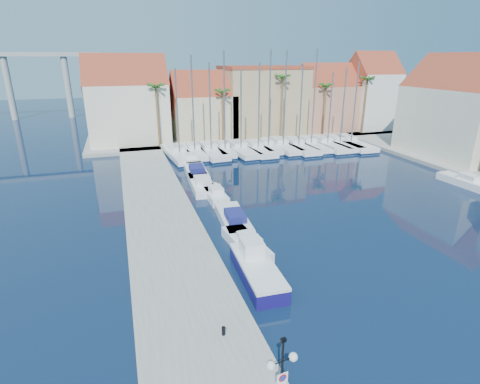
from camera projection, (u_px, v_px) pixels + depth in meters
name	position (u px, v px, depth m)	size (l,w,h in m)	color
ground	(351.00, 303.00, 21.54)	(260.00, 260.00, 0.00)	black
quay_west	(164.00, 225.00, 30.94)	(6.00, 77.00, 0.50)	gray
shore_north	(246.00, 135.00, 67.32)	(54.00, 16.00, 0.50)	gray
lamp_post	(282.00, 367.00, 13.33)	(1.26, 0.46, 3.72)	black
bollard	(223.00, 331.00, 18.30)	(0.18, 0.18, 0.45)	black
fishing_boat	(256.00, 268.00, 23.80)	(2.34, 6.28, 2.17)	#170F5B
motorboat_west_0	(246.00, 243.00, 27.37)	(2.32, 5.67, 1.40)	white
motorboat_west_1	(234.00, 219.00, 31.44)	(2.61, 6.70, 1.40)	white
motorboat_west_2	(215.00, 194.00, 37.34)	(1.68, 5.21, 1.40)	white
motorboat_west_3	(202.00, 184.00, 40.27)	(2.61, 7.08, 1.40)	white
motorboat_west_4	(196.00, 172.00, 44.57)	(2.82, 7.41, 1.40)	white
motorboat_west_5	(191.00, 159.00, 49.92)	(2.09, 6.05, 1.40)	white
motorboat_west_6	(178.00, 151.00, 54.24)	(1.87, 5.76, 1.40)	white
motorboat_east_1	(465.00, 181.00, 41.22)	(2.14, 5.85, 1.40)	white
sailboat_0	(179.00, 154.00, 52.41)	(3.86, 11.24, 12.07)	white
sailboat_1	(194.00, 152.00, 53.65)	(2.86, 9.50, 13.66)	white
sailboat_2	(210.00, 151.00, 53.99)	(3.50, 10.80, 12.72)	white
sailboat_3	(225.00, 150.00, 54.52)	(2.83, 8.24, 14.24)	white
sailboat_4	(239.00, 149.00, 55.07)	(3.72, 10.98, 11.81)	white
sailboat_5	(257.00, 149.00, 55.30)	(2.80, 10.29, 12.71)	white
sailboat_6	(267.00, 147.00, 56.47)	(2.74, 8.60, 14.40)	white
sailboat_7	(281.00, 146.00, 57.22)	(2.98, 10.61, 14.32)	white
sailboat_8	(297.00, 146.00, 57.10)	(3.02, 11.00, 12.47)	white
sailboat_9	(309.00, 145.00, 58.01)	(2.88, 10.26, 14.50)	white
sailboat_10	(325.00, 144.00, 58.47)	(3.03, 11.33, 11.32)	white
sailboat_11	(338.00, 143.00, 59.05)	(3.00, 11.06, 11.97)	white
sailboat_12	(349.00, 143.00, 59.32)	(3.71, 12.13, 12.82)	white
building_0	(128.00, 104.00, 58.51)	(12.30, 9.00, 13.50)	beige
building_1	(203.00, 109.00, 62.40)	(10.30, 8.00, 11.00)	#C2B289
building_2	(263.00, 100.00, 66.15)	(14.20, 10.20, 11.50)	tan
building_3	(325.00, 101.00, 68.86)	(10.30, 8.00, 12.00)	tan
building_4	(371.00, 93.00, 70.19)	(8.30, 8.00, 14.00)	silver
building_6	(460.00, 111.00, 50.07)	(9.00, 14.30, 13.50)	beige
palm_0	(156.00, 89.00, 54.33)	(2.60, 2.60, 10.15)	brown
palm_1	(222.00, 93.00, 57.54)	(2.60, 2.60, 9.15)	brown
palm_2	(282.00, 79.00, 59.79)	(2.60, 2.60, 11.15)	brown
palm_3	(326.00, 87.00, 62.58)	(2.60, 2.60, 9.65)	brown
palm_4	(367.00, 81.00, 64.58)	(2.60, 2.60, 10.65)	brown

